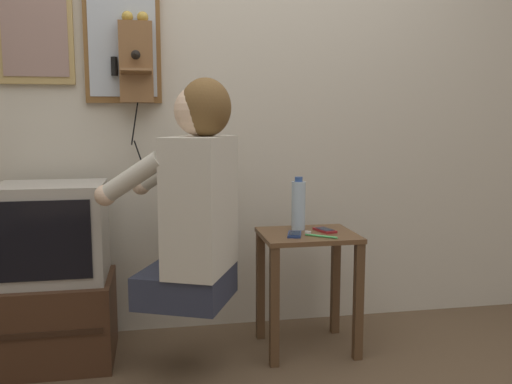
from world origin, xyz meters
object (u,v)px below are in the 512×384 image
at_px(cell_phone_held, 294,234).
at_px(toothbrush, 319,235).
at_px(framed_picture, 35,30).
at_px(water_bottle, 298,205).
at_px(wall_mirror, 122,39).
at_px(television, 52,232).
at_px(wall_phone_antique, 136,61).
at_px(person, 195,199).
at_px(cell_phone_spare, 325,230).

bearing_deg(cell_phone_held, toothbrush, -8.42).
bearing_deg(framed_picture, water_bottle, -12.96).
relative_size(wall_mirror, toothbrush, 4.79).
distance_m(television, cell_phone_held, 1.10).
distance_m(wall_phone_antique, wall_mirror, 0.13).
distance_m(person, cell_phone_held, 0.52).
bearing_deg(cell_phone_spare, wall_mirror, 143.02).
height_order(cell_phone_spare, water_bottle, water_bottle).
xyz_separation_m(framed_picture, water_bottle, (1.23, -0.28, -0.83)).
relative_size(person, cell_phone_held, 6.98).
xyz_separation_m(television, cell_phone_spare, (1.26, -0.07, -0.03)).
height_order(water_bottle, toothbrush, water_bottle).
bearing_deg(cell_phone_spare, framed_picture, 148.67).
relative_size(wall_phone_antique, framed_picture, 1.60).
xyz_separation_m(cell_phone_held, water_bottle, (0.05, 0.13, 0.12)).
relative_size(person, television, 2.02).
height_order(person, wall_phone_antique, wall_phone_antique).
bearing_deg(toothbrush, wall_phone_antique, 101.44).
bearing_deg(wall_mirror, toothbrush, -27.71).
relative_size(framed_picture, water_bottle, 1.95).
distance_m(person, wall_mirror, 0.95).
height_order(wall_mirror, cell_phone_held, wall_mirror).
bearing_deg(framed_picture, cell_phone_spare, -14.53).
distance_m(wall_mirror, cell_phone_spare, 1.36).
height_order(cell_phone_held, toothbrush, toothbrush).
bearing_deg(toothbrush, framed_picture, 108.84).
distance_m(wall_phone_antique, water_bottle, 1.06).
bearing_deg(television, framed_picture, 106.24).
xyz_separation_m(cell_phone_spare, toothbrush, (-0.07, -0.11, 0.00)).
distance_m(television, toothbrush, 1.21).
distance_m(wall_mirror, cell_phone_held, 1.27).
bearing_deg(cell_phone_held, person, -148.33).
relative_size(wall_phone_antique, water_bottle, 3.12).
height_order(framed_picture, cell_phone_spare, framed_picture).
height_order(cell_phone_held, water_bottle, water_bottle).
bearing_deg(person, television, 91.06).
bearing_deg(water_bottle, wall_phone_antique, 162.60).
bearing_deg(framed_picture, toothbrush, -19.87).
bearing_deg(wall_mirror, cell_phone_spare, -20.17).
bearing_deg(water_bottle, person, -153.91).
bearing_deg(wall_phone_antique, water_bottle, -17.40).
bearing_deg(cell_phone_spare, television, 159.80).
distance_m(television, wall_phone_antique, 0.90).
xyz_separation_m(person, cell_phone_held, (0.47, 0.12, -0.20)).
xyz_separation_m(wall_mirror, cell_phone_spare, (0.94, -0.34, -0.92)).
xyz_separation_m(television, wall_mirror, (0.32, 0.27, 0.89)).
distance_m(wall_phone_antique, cell_phone_spare, 1.23).
xyz_separation_m(television, water_bottle, (1.15, -0.01, 0.09)).
relative_size(person, toothbrush, 7.36).
bearing_deg(wall_phone_antique, wall_mirror, 147.00).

